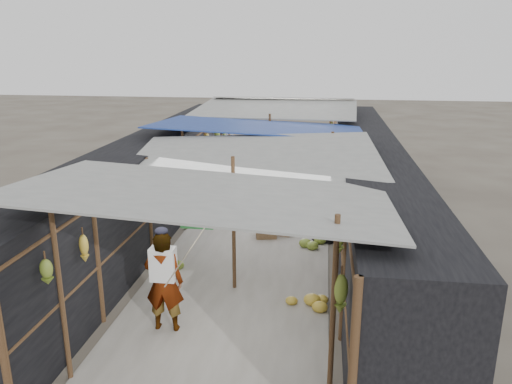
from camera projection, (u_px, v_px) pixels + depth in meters
The scene contains 13 objects.
aisle_slab at pixel (258, 226), 12.96m from camera, with size 3.60×16.00×0.02m, color #9E998E.
stall_left at pixel (156, 180), 13.00m from camera, with size 1.40×15.00×2.30m, color black.
stall_right at pixel (367, 188), 12.29m from camera, with size 1.40×15.00×2.30m, color black.
crate_near at pixel (266, 232), 12.15m from camera, with size 0.49×0.39×0.29m, color #92724A.
crate_mid at pixel (283, 228), 12.38m from camera, with size 0.52×0.42×0.31m, color #92724A.
crate_back at pixel (279, 174), 17.62m from camera, with size 0.49×0.40×0.31m, color #92724A.
black_basin at pixel (324, 236), 12.03m from camera, with size 0.61×0.61×0.18m, color black.
vendor_elderly at pixel (164, 282), 8.00m from camera, with size 0.63×0.41×1.72m, color white.
shopper_blue at pixel (240, 171), 15.64m from camera, with size 0.71×0.55×1.46m, color #1E2A97.
vendor_seated at pixel (323, 200), 13.61m from camera, with size 0.58×0.33×0.90m, color #46433D.
market_canopy at pixel (261, 132), 12.62m from camera, with size 5.62×15.20×2.77m.
hanging_bananas at pixel (257, 162), 12.65m from camera, with size 3.96×13.86×0.82m.
floor_bananas at pixel (262, 231), 12.19m from camera, with size 3.63×8.04×0.36m.
Camera 1 is at (1.61, -5.59, 4.48)m, focal length 35.00 mm.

